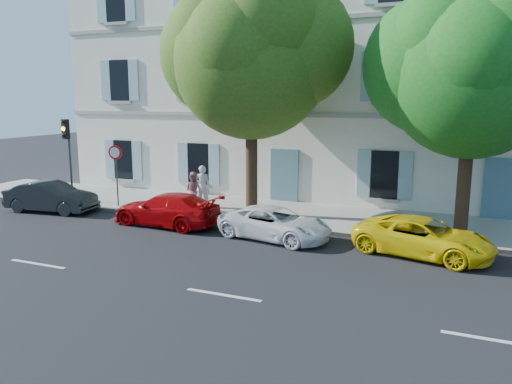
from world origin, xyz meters
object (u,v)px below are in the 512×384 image
at_px(car_dark_sedan, 51,197).
at_px(tree_left, 251,61).
at_px(pedestrian_a, 202,186).
at_px(pedestrian_b, 193,191).
at_px(tree_right, 473,74).
at_px(traffic_light, 67,142).
at_px(car_red_coupe, 167,209).
at_px(road_sign, 116,163).
at_px(car_white_coupe, 275,223).
at_px(car_yellow_supercar, 423,237).

relative_size(car_dark_sedan, tree_left, 0.42).
distance_m(pedestrian_a, pedestrian_b, 0.72).
xyz_separation_m(tree_right, traffic_light, (-16.23, -0.43, -2.68)).
xyz_separation_m(tree_right, pedestrian_b, (-10.25, 0.15, -4.53)).
distance_m(car_red_coupe, road_sign, 4.03).
height_order(car_red_coupe, traffic_light, traffic_light).
relative_size(car_white_coupe, car_yellow_supercar, 0.94).
relative_size(car_dark_sedan, car_white_coupe, 0.99).
relative_size(traffic_light, pedestrian_a, 2.05).
bearing_deg(car_red_coupe, car_yellow_supercar, 92.69).
bearing_deg(traffic_light, pedestrian_a, 12.19).
bearing_deg(car_yellow_supercar, pedestrian_a, 85.87).
height_order(car_yellow_supercar, pedestrian_a, pedestrian_a).
bearing_deg(tree_right, car_dark_sedan, -173.52).
bearing_deg(tree_left, traffic_light, -174.31).
xyz_separation_m(car_red_coupe, pedestrian_b, (-0.00, 2.05, 0.34)).
relative_size(car_white_coupe, tree_left, 0.42).
height_order(car_dark_sedan, car_yellow_supercar, car_dark_sedan).
bearing_deg(tree_right, tree_left, 176.91).
bearing_deg(pedestrian_a, road_sign, -2.77).
height_order(car_red_coupe, car_yellow_supercar, car_red_coupe).
height_order(car_yellow_supercar, road_sign, road_sign).
xyz_separation_m(car_yellow_supercar, road_sign, (-12.66, 1.66, 1.46)).
bearing_deg(car_red_coupe, pedestrian_b, -176.32).
xyz_separation_m(car_dark_sedan, car_red_coupe, (5.75, -0.07, -0.02)).
height_order(tree_right, pedestrian_a, tree_right).
bearing_deg(car_dark_sedan, pedestrian_b, -77.85).
distance_m(car_red_coupe, car_yellow_supercar, 9.21).
height_order(car_yellow_supercar, tree_right, tree_right).
bearing_deg(car_dark_sedan, car_red_coupe, -97.53).
bearing_deg(car_red_coupe, tree_left, 136.43).
xyz_separation_m(car_dark_sedan, tree_right, (16.00, 1.82, 4.85)).
relative_size(car_yellow_supercar, tree_right, 0.50).
bearing_deg(road_sign, pedestrian_a, 19.77).
bearing_deg(road_sign, tree_left, 7.62).
bearing_deg(car_white_coupe, pedestrian_b, 73.99).
bearing_deg(pedestrian_a, tree_left, 147.05).
distance_m(tree_left, pedestrian_a, 5.65).
height_order(car_dark_sedan, tree_left, tree_left).
relative_size(tree_right, road_sign, 3.17).
bearing_deg(car_dark_sedan, road_sign, -64.75).
relative_size(tree_left, traffic_light, 2.52).
distance_m(traffic_light, road_sign, 2.65).
bearing_deg(car_dark_sedan, tree_right, -90.31).
distance_m(car_yellow_supercar, traffic_light, 15.44).
relative_size(tree_right, pedestrian_a, 4.64).
bearing_deg(car_yellow_supercar, traffic_light, 97.36).
xyz_separation_m(car_dark_sedan, car_yellow_supercar, (14.97, -0.21, -0.06)).
height_order(car_red_coupe, tree_right, tree_right).
relative_size(car_white_coupe, road_sign, 1.50).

